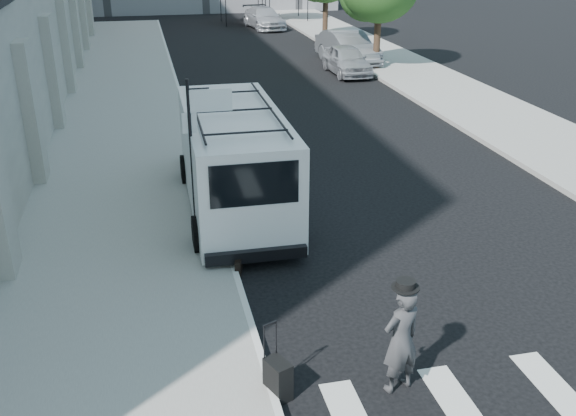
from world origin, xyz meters
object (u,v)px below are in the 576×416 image
parked_car_a (347,60)px  briefcase (239,265)px  parked_car_b (347,47)px  businessman (401,340)px  cargo_van (233,159)px  suitcase (278,379)px  parked_car_c (264,18)px

parked_car_a → briefcase: bearing=-114.0°
parked_car_a → parked_car_b: 2.63m
businessman → cargo_van: size_ratio=0.26×
businessman → briefcase: bearing=-84.1°
cargo_van → parked_car_b: (8.30, 16.99, -0.48)m
businessman → parked_car_a: 22.58m
cargo_van → parked_car_a: (7.47, 14.49, -0.61)m
parked_car_a → suitcase: bearing=-110.1°
businessman → parked_car_c: bearing=-115.9°
parked_car_b → parked_car_c: size_ratio=1.01×
briefcase → cargo_van: bearing=96.9°
suitcase → cargo_van: cargo_van is taller
businessman → parked_car_a: bearing=-123.8°
parked_car_c → parked_car_b: bearing=-88.7°
parked_car_a → businessman: bearing=-105.7°
parked_car_b → suitcase: bearing=-116.4°
businessman → parked_car_b: businessman is taller
parked_car_b → businessman: bearing=-112.4°
cargo_van → parked_car_b: size_ratio=1.37×
cargo_van → parked_car_c: (6.50, 30.05, -0.58)m
briefcase → cargo_van: size_ratio=0.07×
businessman → parked_car_a: businessman is taller
parked_car_a → parked_car_b: parked_car_b is taller
parked_car_b → parked_car_c: bearing=91.4°
cargo_van → parked_car_b: cargo_van is taller
suitcase → briefcase: bearing=67.0°
businessman → parked_car_c: businessman is taller
businessman → parked_car_c: 37.66m
cargo_van → parked_car_c: 30.75m
parked_car_c → parked_car_a: bearing=-93.0°
cargo_van → parked_car_c: size_ratio=1.38×
businessman → briefcase: (-1.79, 4.01, -0.70)m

